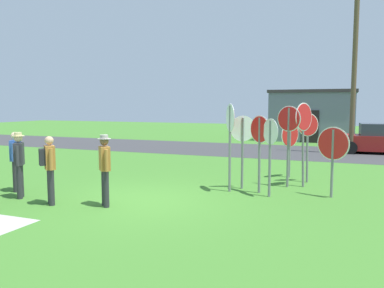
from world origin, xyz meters
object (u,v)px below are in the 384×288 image
stop_sign_leaning_right (230,131)px  person_in_teal (16,158)px  stop_sign_rear_right (304,129)px  stop_sign_center_cluster (308,135)px  stop_sign_low_front (260,140)px  utility_pole (354,66)px  stop_sign_nearest (333,150)px  person_in_blue (105,166)px  stop_sign_far_back (243,139)px  stop_sign_leaning_left (270,144)px  person_on_left (19,161)px  stop_sign_tallest (289,132)px  stop_sign_rear_left (290,140)px  parked_car_on_street (379,140)px  person_holding_notes (49,165)px

stop_sign_leaning_right → person_in_teal: stop_sign_leaning_right is taller
stop_sign_rear_right → stop_sign_center_cluster: bearing=85.2°
stop_sign_center_cluster → stop_sign_low_front: 2.34m
utility_pole → stop_sign_nearest: size_ratio=4.41×
stop_sign_center_cluster → person_in_blue: bearing=-131.4°
stop_sign_far_back → stop_sign_center_cluster: bearing=45.4°
stop_sign_leaning_left → stop_sign_leaning_right: size_ratio=0.84×
stop_sign_leaning_left → stop_sign_center_cluster: bearing=72.6°
stop_sign_nearest → person_on_left: 8.24m
stop_sign_center_cluster → stop_sign_leaning_left: stop_sign_center_cluster is taller
person_in_blue → person_in_teal: bearing=172.1°
stop_sign_center_cluster → stop_sign_rear_right: stop_sign_rear_right is taller
stop_sign_tallest → stop_sign_low_front: bearing=-120.1°
stop_sign_center_cluster → person_on_left: 8.45m
stop_sign_leaning_left → person_in_teal: stop_sign_leaning_left is taller
stop_sign_far_back → stop_sign_rear_right: bearing=30.4°
person_in_teal → stop_sign_center_cluster: bearing=30.2°
stop_sign_rear_right → person_in_teal: (-7.47, -3.64, -0.79)m
stop_sign_leaning_right → person_in_blue: (-2.36, -2.65, -0.73)m
stop_sign_center_cluster → stop_sign_low_front: bearing=-118.1°
stop_sign_leaning_left → stop_sign_rear_left: stop_sign_leaning_left is taller
parked_car_on_street → person_in_blue: 15.54m
stop_sign_tallest → stop_sign_low_front: 1.28m
stop_sign_center_cluster → stop_sign_leaning_right: (-1.91, -2.19, 0.22)m
stop_sign_center_cluster → person_on_left: stop_sign_center_cluster is taller
utility_pole → stop_sign_leaning_right: size_ratio=3.34×
stop_sign_low_front → person_in_blue: (-3.16, -2.78, -0.49)m
stop_sign_nearest → person_holding_notes: 7.24m
stop_sign_tallest → stop_sign_far_back: bearing=-148.8°
stop_sign_far_back → person_in_blue: stop_sign_far_back is taller
stop_sign_tallest → stop_sign_nearest: 1.60m
person_holding_notes → stop_sign_low_front: bearing=34.8°
stop_sign_center_cluster → stop_sign_rear_left: bearing=134.7°
stop_sign_center_cluster → stop_sign_leaning_right: bearing=-131.1°
parked_car_on_street → person_on_left: (-9.59, -13.97, 0.30)m
stop_sign_nearest → stop_sign_center_cluster: bearing=113.2°
utility_pole → stop_sign_far_back: size_ratio=3.88×
stop_sign_leaning_left → person_holding_notes: 5.64m
stop_sign_low_front → stop_sign_rear_left: bearing=79.9°
stop_sign_nearest → person_in_blue: size_ratio=1.08×
utility_pole → person_on_left: utility_pole is taller
stop_sign_tallest → stop_sign_far_back: size_ratio=1.13×
stop_sign_nearest → person_in_blue: (-5.06, -2.97, -0.29)m
stop_sign_nearest → stop_sign_rear_left: 2.87m
stop_sign_nearest → stop_sign_low_front: stop_sign_low_front is taller
parked_car_on_street → stop_sign_rear_right: bearing=-106.1°
utility_pole → stop_sign_far_back: utility_pole is taller
person_in_teal → person_in_blue: bearing=-7.9°
stop_sign_rear_left → person_in_blue: 6.57m
stop_sign_rear_left → stop_sign_rear_right: (0.56, -1.38, 0.47)m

